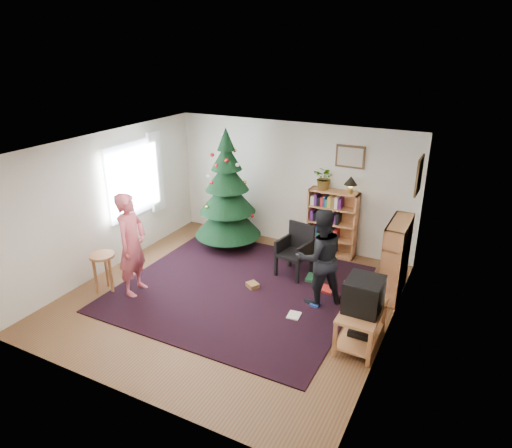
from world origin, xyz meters
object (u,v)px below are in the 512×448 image
at_px(stool, 103,263).
at_px(person_standing, 132,245).
at_px(table_lamp, 351,182).
at_px(bookshelf_back, 332,222).
at_px(person_by_chair, 320,257).
at_px(bookshelf_right, 396,258).
at_px(christmas_tree, 227,199).
at_px(crt_tv, 364,294).
at_px(potted_plant, 325,178).
at_px(tv_stand, 361,323).
at_px(picture_back, 350,157).
at_px(picture_right, 419,176).
at_px(armchair, 296,248).

height_order(stool, person_standing, person_standing).
bearing_deg(table_lamp, bookshelf_back, 180.00).
bearing_deg(stool, person_by_chair, 21.39).
xyz_separation_m(bookshelf_right, person_by_chair, (-1.02, -0.80, 0.13)).
relative_size(christmas_tree, person_standing, 1.39).
relative_size(person_standing, person_by_chair, 1.09).
bearing_deg(crt_tv, person_standing, -174.96).
bearing_deg(person_standing, potted_plant, -46.43).
distance_m(bookshelf_right, potted_plant, 2.09).
relative_size(tv_stand, person_standing, 0.54).
bearing_deg(stool, crt_tv, 7.21).
relative_size(picture_back, stool, 0.81).
xyz_separation_m(picture_right, bookshelf_right, (-0.14, -0.43, -1.29)).
bearing_deg(armchair, christmas_tree, 174.41).
xyz_separation_m(christmas_tree, stool, (-0.92, -2.52, -0.49)).
distance_m(stool, person_by_chair, 3.55).
xyz_separation_m(tv_stand, table_lamp, (-0.99, 2.58, 1.19)).
height_order(person_standing, potted_plant, potted_plant).
bearing_deg(picture_back, bookshelf_back, -148.32).
relative_size(bookshelf_right, armchair, 1.38).
relative_size(christmas_tree, bookshelf_right, 1.86).
relative_size(christmas_tree, potted_plant, 5.44).
xyz_separation_m(tv_stand, stool, (-4.20, -0.53, 0.20)).
xyz_separation_m(picture_back, tv_stand, (1.07, -2.72, -1.62)).
distance_m(bookshelf_back, person_by_chair, 1.87).
bearing_deg(christmas_tree, crt_tv, -31.24).
distance_m(picture_back, picture_right, 1.51).
bearing_deg(picture_right, bookshelf_right, -107.31).
bearing_deg(picture_right, christmas_tree, -179.86).
bearing_deg(person_by_chair, bookshelf_back, -117.68).
bearing_deg(bookshelf_back, table_lamp, 0.00).
relative_size(crt_tv, table_lamp, 1.60).
relative_size(person_by_chair, table_lamp, 4.90).
xyz_separation_m(christmas_tree, crt_tv, (3.27, -1.99, -0.23)).
bearing_deg(table_lamp, person_standing, -133.08).
height_order(picture_back, armchair, picture_back).
bearing_deg(picture_right, armchair, -165.15).
distance_m(crt_tv, armchair, 2.20).
xyz_separation_m(picture_right, tv_stand, (-0.26, -1.99, -1.62)).
height_order(christmas_tree, potted_plant, christmas_tree).
xyz_separation_m(bookshelf_back, person_by_chair, (0.39, -1.82, 0.13)).
bearing_deg(person_by_chair, armchair, -86.98).
bearing_deg(picture_back, person_by_chair, -84.93).
bearing_deg(crt_tv, person_by_chair, 139.55).
height_order(stool, table_lamp, table_lamp).
bearing_deg(person_standing, picture_right, -68.73).
distance_m(picture_back, person_standing, 4.17).
xyz_separation_m(armchair, person_standing, (-2.12, -1.83, 0.36)).
relative_size(picture_right, table_lamp, 1.85).
bearing_deg(picture_back, tv_stand, -68.52).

